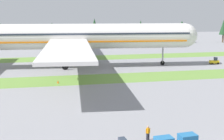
% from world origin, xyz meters
% --- Properties ---
extents(grass_strip_near, '(320.00, 10.74, 0.01)m').
position_xyz_m(grass_strip_near, '(0.00, 48.23, 0.00)').
color(grass_strip_near, olive).
rests_on(grass_strip_near, ground).
extents(grass_strip_far, '(320.00, 10.74, 0.01)m').
position_xyz_m(grass_strip_far, '(0.00, 81.71, 0.00)').
color(grass_strip_far, olive).
rests_on(grass_strip_far, ground).
extents(airliner, '(68.97, 84.86, 23.21)m').
position_xyz_m(airliner, '(-6.22, 65.17, 8.32)').
color(airliner, silver).
rests_on(airliner, ground).
extents(cargo_dolly_second, '(2.33, 1.69, 1.55)m').
position_xyz_m(cargo_dolly_second, '(1.17, 9.65, 0.92)').
color(cargo_dolly_second, '#A3A3A8').
rests_on(cargo_dolly_second, ground).
extents(pushback_tractor, '(2.70, 1.52, 1.97)m').
position_xyz_m(pushback_tractor, '(33.83, 61.70, 0.81)').
color(pushback_tractor, yellow).
rests_on(pushback_tractor, ground).
extents(ground_crew_marshaller, '(0.56, 0.36, 1.74)m').
position_xyz_m(ground_crew_marshaller, '(-2.44, 12.61, 0.95)').
color(ground_crew_marshaller, black).
rests_on(ground_crew_marshaller, ground).
extents(taxiway_marker_0, '(0.44, 0.44, 0.67)m').
position_xyz_m(taxiway_marker_0, '(-11.41, 45.63, 0.34)').
color(taxiway_marker_0, orange).
rests_on(taxiway_marker_0, ground).
extents(distant_tree_line, '(184.54, 9.79, 12.04)m').
position_xyz_m(distant_tree_line, '(-2.32, 121.38, 6.97)').
color(distant_tree_line, '#4C3823').
rests_on(distant_tree_line, ground).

